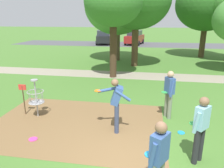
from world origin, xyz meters
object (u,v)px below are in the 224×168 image
at_px(player_throwing, 116,102).
at_px(tree_mid_center, 136,0).
at_px(tree_near_left, 117,7).
at_px(parked_car_center_left, 135,37).
at_px(disc_golf_basket, 35,97).
at_px(frisbee_mid_grass, 33,139).
at_px(parked_car_leftmost, 103,37).
at_px(tree_far_left, 113,2).
at_px(player_waiting_left, 201,126).
at_px(player_foreground_watching, 169,92).
at_px(frisbee_near_basket, 181,133).
at_px(player_waiting_right, 159,159).
at_px(tree_near_right, 207,4).

distance_m(player_throwing, tree_mid_center, 10.40).
bearing_deg(tree_near_left, parked_car_center_left, 86.47).
distance_m(disc_golf_basket, frisbee_mid_grass, 1.79).
relative_size(frisbee_mid_grass, parked_car_leftmost, 0.06).
bearing_deg(tree_far_left, parked_car_center_left, 89.46).
bearing_deg(parked_car_center_left, player_waiting_left, -82.65).
height_order(player_throwing, frisbee_mid_grass, player_throwing).
relative_size(disc_golf_basket, frisbee_mid_grass, 5.48).
bearing_deg(player_throwing, player_waiting_left, -27.55).
bearing_deg(tree_mid_center, player_foreground_watching, -78.35).
xyz_separation_m(player_waiting_left, parked_car_leftmost, (-7.42, 24.23, -0.05)).
height_order(disc_golf_basket, frisbee_near_basket, disc_golf_basket).
distance_m(player_throwing, frisbee_mid_grass, 2.68).
bearing_deg(player_waiting_right, player_foreground_watching, 82.40).
bearing_deg(parked_car_center_left, tree_far_left, -90.54).
height_order(frisbee_near_basket, tree_near_left, tree_near_left).
bearing_deg(tree_near_left, tree_far_left, -84.12).
bearing_deg(player_throwing, parked_car_leftmost, 102.76).
height_order(player_waiting_right, tree_mid_center, tree_mid_center).
height_order(tree_mid_center, parked_car_center_left, tree_mid_center).
bearing_deg(tree_far_left, player_throwing, -79.93).
relative_size(player_waiting_left, parked_car_leftmost, 0.38).
bearing_deg(frisbee_mid_grass, parked_car_center_left, 86.81).
relative_size(tree_near_right, tree_far_left, 1.20).
height_order(frisbee_mid_grass, parked_car_center_left, parked_car_center_left).
xyz_separation_m(player_waiting_left, player_waiting_right, (-1.03, -1.40, 0.00)).
bearing_deg(tree_near_right, player_throwing, -111.41).
distance_m(player_foreground_watching, parked_car_center_left, 22.33).
distance_m(player_waiting_left, frisbee_mid_grass, 4.63).
bearing_deg(frisbee_mid_grass, tree_far_left, 80.69).
distance_m(player_foreground_watching, player_waiting_right, 3.85).
bearing_deg(tree_near_right, tree_near_left, -160.27).
distance_m(disc_golf_basket, tree_far_left, 7.04).
bearing_deg(tree_near_left, tree_mid_center, -51.98).
xyz_separation_m(disc_golf_basket, parked_car_center_left, (2.03, 22.86, 0.17)).
bearing_deg(tree_far_left, player_waiting_right, -75.60).
bearing_deg(tree_far_left, tree_near_right, 49.79).
relative_size(player_throwing, frisbee_mid_grass, 6.74).
bearing_deg(tree_mid_center, frisbee_mid_grass, -101.97).
relative_size(tree_far_left, parked_car_leftmost, 1.27).
relative_size(player_throwing, tree_near_left, 0.26).
distance_m(tree_far_left, parked_car_leftmost, 17.50).
xyz_separation_m(tree_mid_center, parked_car_leftmost, (-5.15, 13.34, -3.70)).
bearing_deg(frisbee_near_basket, tree_near_left, 107.74).
height_order(player_foreground_watching, tree_mid_center, tree_mid_center).
xyz_separation_m(frisbee_near_basket, parked_car_leftmost, (-7.25, 22.88, 0.91)).
height_order(player_foreground_watching, tree_near_left, tree_near_left).
height_order(disc_golf_basket, tree_near_left, tree_near_left).
xyz_separation_m(disc_golf_basket, tree_near_right, (8.68, 13.87, 3.80)).
distance_m(player_waiting_left, parked_car_leftmost, 25.34).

